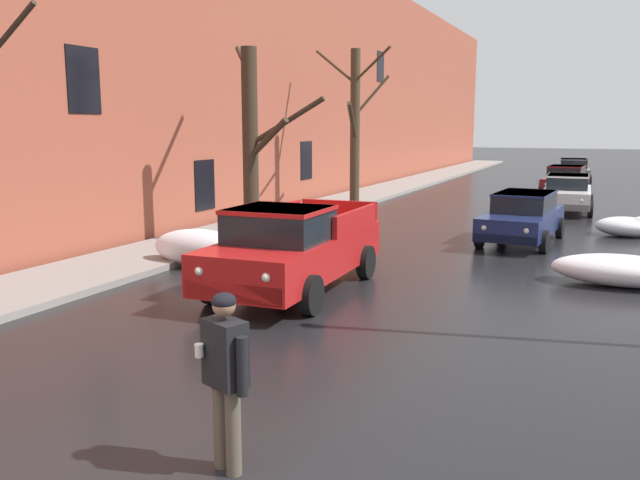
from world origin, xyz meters
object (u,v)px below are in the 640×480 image
at_px(bare_tree_mid_block, 355,127).
at_px(pedestrian_with_coffee, 225,368).
at_px(bare_tree_second_along_sidewalk, 252,144).
at_px(pickup_truck_red_approaching_near_lane, 293,248).
at_px(sedan_white_parked_kerbside_mid, 567,192).
at_px(sedan_maroon_parked_far_down_block, 565,180).
at_px(sedan_grey_queued_behind_truck, 573,171).
at_px(sedan_darkblue_parked_kerbside_close, 523,216).

distance_m(bare_tree_mid_block, pedestrian_with_coffee, 19.48).
height_order(bare_tree_second_along_sidewalk, pedestrian_with_coffee, bare_tree_second_along_sidewalk).
xyz_separation_m(pickup_truck_red_approaching_near_lane, sedan_white_parked_kerbside_mid, (4.12, 15.45, -0.13)).
height_order(pickup_truck_red_approaching_near_lane, sedan_white_parked_kerbside_mid, pickup_truck_red_approaching_near_lane).
distance_m(bare_tree_second_along_sidewalk, pickup_truck_red_approaching_near_lane, 5.58).
bearing_deg(sedan_maroon_parked_far_down_block, bare_tree_mid_block, -125.56).
bearing_deg(sedan_grey_queued_behind_truck, pedestrian_with_coffee, -91.71).
distance_m(bare_tree_second_along_sidewalk, sedan_grey_queued_behind_truck, 25.75).
height_order(sedan_darkblue_parked_kerbside_close, sedan_grey_queued_behind_truck, same).
relative_size(bare_tree_second_along_sidewalk, pickup_truck_red_approaching_near_lane, 1.06).
height_order(bare_tree_second_along_sidewalk, pickup_truck_red_approaching_near_lane, bare_tree_second_along_sidewalk).
xyz_separation_m(sedan_white_parked_kerbside_mid, pedestrian_with_coffee, (-1.61, -21.99, 0.28)).
relative_size(sedan_darkblue_parked_kerbside_close, sedan_maroon_parked_far_down_block, 1.14).
bearing_deg(pickup_truck_red_approaching_near_lane, sedan_maroon_parked_far_down_block, 80.41).
relative_size(pickup_truck_red_approaching_near_lane, pedestrian_with_coffee, 2.96).
distance_m(sedan_maroon_parked_far_down_block, sedan_grey_queued_behind_truck, 7.28).
height_order(pickup_truck_red_approaching_near_lane, pedestrian_with_coffee, same).
xyz_separation_m(bare_tree_second_along_sidewalk, sedan_grey_queued_behind_truck, (6.80, 24.75, -2.04)).
distance_m(bare_tree_mid_block, sedan_white_parked_kerbside_mid, 8.54).
bearing_deg(bare_tree_second_along_sidewalk, sedan_maroon_parked_far_down_block, 68.53).
bearing_deg(sedan_darkblue_parked_kerbside_close, bare_tree_second_along_sidewalk, -151.59).
xyz_separation_m(sedan_white_parked_kerbside_mid, sedan_grey_queued_behind_truck, (-0.55, 13.43, -0.00)).
height_order(sedan_white_parked_kerbside_mid, sedan_grey_queued_behind_truck, same).
bearing_deg(bare_tree_mid_block, sedan_maroon_parked_far_down_block, 54.44).
xyz_separation_m(bare_tree_mid_block, pedestrian_with_coffee, (5.78, -18.47, -2.18)).
bearing_deg(pickup_truck_red_approaching_near_lane, sedan_white_parked_kerbside_mid, 75.07).
height_order(bare_tree_mid_block, sedan_darkblue_parked_kerbside_close, bare_tree_mid_block).
bearing_deg(pickup_truck_red_approaching_near_lane, sedan_grey_queued_behind_truck, 82.95).
distance_m(sedan_darkblue_parked_kerbside_close, sedan_white_parked_kerbside_mid, 7.75).
relative_size(sedan_white_parked_kerbside_mid, pedestrian_with_coffee, 2.51).
bearing_deg(bare_tree_second_along_sidewalk, pickup_truck_red_approaching_near_lane, -52.01).
height_order(sedan_darkblue_parked_kerbside_close, pedestrian_with_coffee, pedestrian_with_coffee).
bearing_deg(sedan_darkblue_parked_kerbside_close, pickup_truck_red_approaching_near_lane, -113.98).
bearing_deg(sedan_maroon_parked_far_down_block, sedan_grey_queued_behind_truck, 90.61).
xyz_separation_m(sedan_darkblue_parked_kerbside_close, sedan_grey_queued_behind_truck, (0.13, 21.15, -0.00)).
distance_m(bare_tree_second_along_sidewalk, sedan_darkblue_parked_kerbside_close, 7.85).
bearing_deg(bare_tree_mid_block, pickup_truck_red_approaching_near_lane, -74.70).
xyz_separation_m(pickup_truck_red_approaching_near_lane, sedan_darkblue_parked_kerbside_close, (3.44, 7.74, -0.13)).
distance_m(sedan_grey_queued_behind_truck, pedestrian_with_coffee, 35.44).
distance_m(sedan_darkblue_parked_kerbside_close, sedan_grey_queued_behind_truck, 21.15).
distance_m(bare_tree_mid_block, pickup_truck_red_approaching_near_lane, 12.59).
bearing_deg(pickup_truck_red_approaching_near_lane, pedestrian_with_coffee, -68.97).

